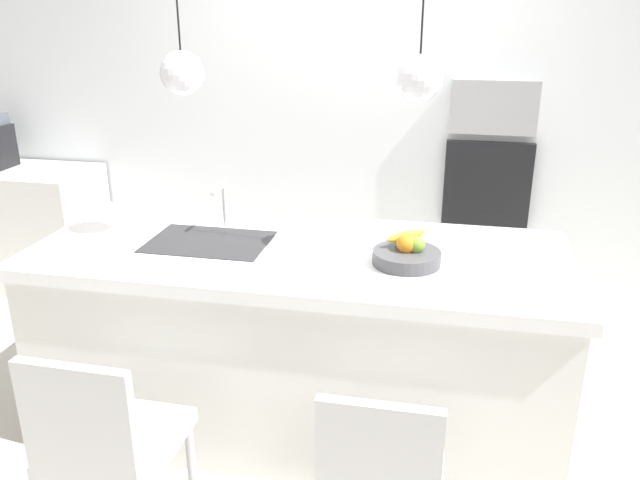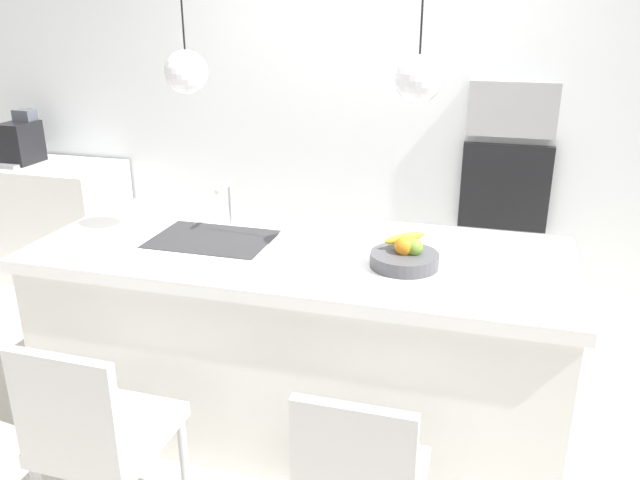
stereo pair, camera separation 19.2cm
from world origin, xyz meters
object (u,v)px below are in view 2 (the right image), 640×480
(fruit_bowl, at_px, (405,255))
(chair_near, at_px, (97,432))
(coffee_machine, at_px, (21,141))
(microwave, at_px, (513,109))
(oven, at_px, (505,187))

(fruit_bowl, xyz_separation_m, chair_near, (-0.99, -0.86, -0.48))
(coffee_machine, relative_size, chair_near, 0.42)
(microwave, height_order, chair_near, microwave)
(fruit_bowl, distance_m, microwave, 1.75)
(coffee_machine, height_order, oven, coffee_machine)
(fruit_bowl, relative_size, coffee_machine, 0.77)
(fruit_bowl, relative_size, microwave, 0.54)
(coffee_machine, relative_size, oven, 0.68)
(coffee_machine, bearing_deg, chair_near, -47.22)
(oven, xyz_separation_m, chair_near, (-1.39, -2.51, -0.37))
(microwave, relative_size, chair_near, 0.60)
(fruit_bowl, relative_size, oven, 0.52)
(microwave, xyz_separation_m, chair_near, (-1.39, -2.51, -0.87))
(fruit_bowl, bearing_deg, coffee_machine, 155.93)
(fruit_bowl, xyz_separation_m, microwave, (0.40, 1.66, 0.38))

